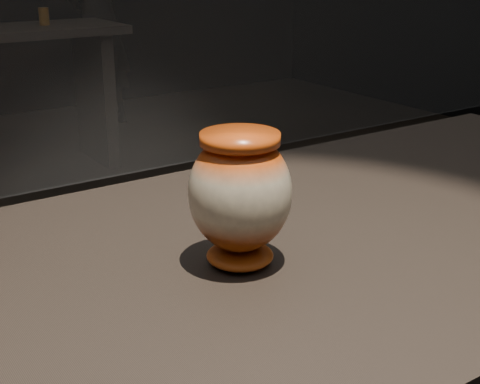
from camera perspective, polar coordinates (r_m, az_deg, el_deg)
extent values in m
cube|color=black|center=(1.05, 2.39, -5.83)|extent=(2.00, 0.80, 0.05)
ellipsoid|color=maroon|center=(0.98, 0.00, -5.41)|extent=(0.12, 0.12, 0.03)
ellipsoid|color=beige|center=(0.94, 0.00, -0.06)|extent=(0.18, 0.18, 0.17)
cylinder|color=#ED5716|center=(0.92, 0.00, 4.59)|extent=(0.13, 0.13, 0.02)
cube|color=black|center=(4.50, -12.23, 7.92)|extent=(0.08, 0.50, 0.85)
cylinder|color=brown|center=(4.33, -16.39, 14.18)|extent=(0.06, 0.06, 0.10)
imported|color=black|center=(5.35, -12.04, 14.24)|extent=(0.73, 0.66, 1.67)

